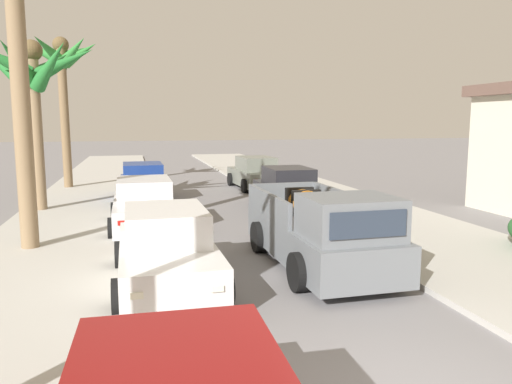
{
  "coord_description": "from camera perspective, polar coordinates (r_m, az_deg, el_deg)",
  "views": [
    {
      "loc": [
        -2.97,
        -4.42,
        3.2
      ],
      "look_at": [
        0.37,
        9.03,
        1.2
      ],
      "focal_mm": 34.28,
      "sensor_mm": 36.0,
      "label": 1
    }
  ],
  "objects": [
    {
      "name": "car_right_far",
      "position": [
        9.74,
        -10.39,
        -6.71
      ],
      "size": [
        2.07,
        4.28,
        1.54
      ],
      "color": "silver",
      "rests_on": "ground"
    },
    {
      "name": "curb_left",
      "position": [
        16.73,
        -16.12,
        -2.96
      ],
      "size": [
        0.16,
        60.0,
        0.1
      ],
      "primitive_type": "cube",
      "color": "silver",
      "rests_on": "ground"
    },
    {
      "name": "palm_tree_left_back",
      "position": [
        18.75,
        -24.69,
        12.4
      ],
      "size": [
        4.18,
        3.58,
        5.96
      ],
      "color": "#846B4C",
      "rests_on": "ground"
    },
    {
      "name": "palm_tree_left_fore",
      "position": [
        24.74,
        -21.65,
        13.48
      ],
      "size": [
        3.56,
        3.74,
        7.04
      ],
      "color": "brown",
      "rests_on": "ground"
    },
    {
      "name": "car_left_far",
      "position": [
        23.57,
        -0.06,
        2.15
      ],
      "size": [
        2.21,
        4.34,
        1.54
      ],
      "color": "slate",
      "rests_on": "ground"
    },
    {
      "name": "sidewalk_left",
      "position": [
        16.8,
        -19.3,
        -3.03
      ],
      "size": [
        4.66,
        60.0,
        0.12
      ],
      "primitive_type": "cube",
      "color": "#B2AFA8",
      "rests_on": "ground"
    },
    {
      "name": "pickup_truck",
      "position": [
        10.85,
        7.53,
        -4.57
      ],
      "size": [
        2.27,
        5.23,
        1.8
      ],
      "color": "slate",
      "rests_on": "ground"
    },
    {
      "name": "curb_right",
      "position": [
        17.99,
        7.93,
        -1.95
      ],
      "size": [
        0.16,
        60.0,
        0.1
      ],
      "primitive_type": "cube",
      "color": "silver",
      "rests_on": "ground"
    },
    {
      "name": "car_left_mid",
      "position": [
        17.96,
        3.84,
        0.23
      ],
      "size": [
        2.08,
        4.28,
        1.54
      ],
      "color": "black",
      "rests_on": "ground"
    },
    {
      "name": "car_right_near",
      "position": [
        14.95,
        -12.9,
        -1.57
      ],
      "size": [
        2.06,
        4.28,
        1.54
      ],
      "color": "silver",
      "rests_on": "ground"
    },
    {
      "name": "sidewalk_right",
      "position": [
        18.35,
        10.63,
        -1.78
      ],
      "size": [
        4.66,
        60.0,
        0.12
      ],
      "primitive_type": "cube",
      "color": "#B2AFA8",
      "rests_on": "ground"
    },
    {
      "name": "car_right_mid",
      "position": [
        20.39,
        -13.04,
        0.99
      ],
      "size": [
        2.08,
        4.28,
        1.54
      ],
      "color": "navy",
      "rests_on": "ground"
    }
  ]
}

